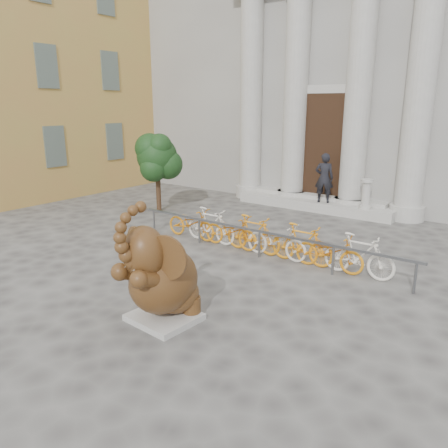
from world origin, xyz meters
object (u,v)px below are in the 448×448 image
Objects in this scene: tree at (157,158)px; elephant_statue at (161,278)px; bike_rack at (264,236)px; pedestrian at (324,178)px.

elephant_statue is at bearing -44.98° from tree.
bike_rack is 2.82× the size of tree.
bike_rack is at bearing -17.74° from tree.
bike_rack is 6.05m from tree.
pedestrian is at bearing 101.05° from elephant_statue.
bike_rack is (-0.43, 4.22, -0.33)m from elephant_statue.
pedestrian is at bearing 35.76° from tree.
tree reaches higher than bike_rack.
tree is (-5.58, 1.79, 1.48)m from bike_rack.
tree is at bearing 162.26° from bike_rack.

